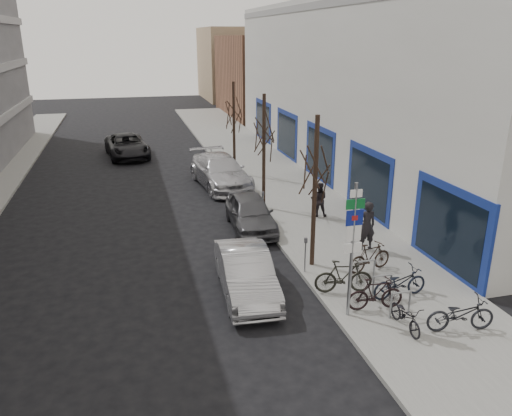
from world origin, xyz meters
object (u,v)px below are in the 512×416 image
meter_back (236,172)px  bike_far_curb (461,311)px  bike_rack (382,284)px  lane_car (127,146)px  bike_far_inner (370,257)px  bike_mid_inner (344,276)px  meter_mid (263,203)px  parked_car_mid (250,213)px  parked_car_back (220,171)px  parked_car_front (246,273)px  meter_front (305,251)px  tree_mid (264,125)px  bike_near_right (375,294)px  bike_mid_curb (400,280)px  pedestrian_near (367,226)px  pedestrian_far (319,199)px  highway_sign_pole (353,243)px  bike_near_left (406,314)px  tree_far (234,107)px  tree_near (316,157)px

meter_back → bike_far_curb: meter_back is taller
bike_rack → lane_car: (-7.30, 22.63, 0.11)m
bike_far_inner → bike_mid_inner: bearing=115.1°
bike_far_curb → meter_mid: bearing=25.1°
parked_car_mid → lane_car: bearing=110.3°
parked_car_back → meter_back: bearing=-41.1°
meter_mid → parked_car_front: 6.64m
meter_back → meter_front: bearing=-90.0°
tree_mid → parked_car_mid: bearing=-118.6°
bike_near_right → parked_car_back: size_ratio=0.29×
bike_mid_curb → pedestrian_near: (0.66, 3.67, 0.39)m
lane_car → pedestrian_far: size_ratio=3.49×
bike_far_inner → parked_car_front: bearing=80.0°
highway_sign_pole → meter_front: (-0.25, 3.01, -1.54)m
pedestrian_near → meter_mid: bearing=-54.3°
bike_near_left → bike_near_right: size_ratio=0.88×
bike_near_right → lane_car: size_ratio=0.31×
bike_mid_inner → meter_mid: bearing=16.9°
bike_near_right → parked_car_back: (-1.94, 14.46, 0.18)m
tree_far → pedestrian_near: size_ratio=2.86×
tree_near → pedestrian_near: (2.47, 0.75, -2.99)m
bike_near_left → bike_near_right: bike_near_right is taller
parked_car_mid → pedestrian_near: pedestrian_near is taller
bike_mid_curb → tree_near: bearing=26.7°
highway_sign_pole → tree_far: bearing=89.3°
meter_front → bike_far_inner: bearing=-13.0°
meter_front → meter_back: same height
parked_car_front → lane_car: (-3.37, 20.97, 0.04)m
bike_far_inner → lane_car: (-7.86, 20.74, 0.09)m
parked_car_mid → tree_near: bearing=-71.7°
bike_near_left → parked_car_back: size_ratio=0.26×
highway_sign_pole → bike_far_inner: bearing=52.0°
bike_rack → tree_mid: 10.08m
highway_sign_pole → tree_mid: tree_mid is taller
tree_far → bike_mid_curb: (1.80, -15.92, -3.38)m
meter_mid → parked_car_back: bearing=97.4°
meter_front → pedestrian_far: (2.56, 5.23, 0.03)m
tree_mid → bike_mid_curb: tree_mid is taller
tree_mid → parked_car_front: size_ratio=1.24×
bike_far_inner → meter_mid: bearing=7.2°
tree_near → meter_back: tree_near is taller
parked_car_back → bike_mid_inner: bearing=-89.9°
meter_back → pedestrian_near: 10.17m
bike_near_right → bike_far_inner: (1.05, 2.41, 0.01)m
tree_mid → parked_car_front: bearing=-109.5°
bike_far_inner → lane_car: 22.18m
pedestrian_far → bike_far_inner: bearing=105.9°
highway_sign_pole → lane_car: bearing=104.3°
bike_rack → bike_near_right: bike_near_right is taller
highway_sign_pole → parked_car_mid: bearing=97.3°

